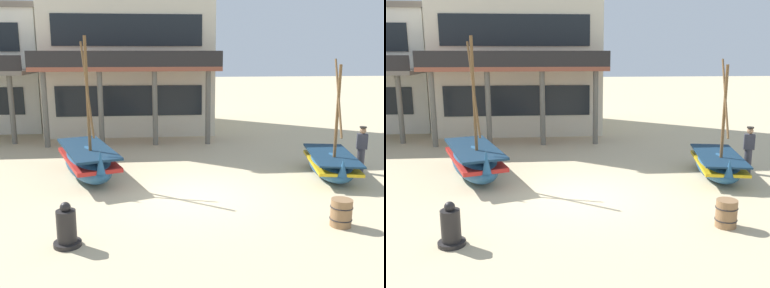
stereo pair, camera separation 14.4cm
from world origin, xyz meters
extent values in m
plane|color=#CCB78E|center=(0.00, 0.00, 0.00)|extent=(120.00, 120.00, 0.00)
ellipsoid|color=#23517A|center=(-3.47, 2.31, 0.54)|extent=(2.65, 4.27, 1.08)
cube|color=red|center=(-3.47, 2.31, 0.67)|extent=(2.61, 4.12, 0.13)
cube|color=#132C43|center=(-3.47, 2.31, 1.03)|extent=(2.66, 4.21, 0.08)
cone|color=#23517A|center=(-2.83, 0.48, 1.02)|extent=(0.35, 0.35, 0.75)
cylinder|color=brown|center=(-3.30, 1.83, 2.76)|extent=(0.10, 0.10, 4.01)
cylinder|color=brown|center=(-3.30, 1.83, 3.10)|extent=(0.53, 1.34, 3.01)
cube|color=brown|center=(-3.57, 2.59, 0.91)|extent=(1.30, 0.59, 0.06)
ellipsoid|color=#23517A|center=(4.91, 1.63, 0.40)|extent=(2.03, 3.65, 0.81)
cube|color=gold|center=(4.91, 1.63, 0.50)|extent=(2.02, 3.52, 0.10)
cube|color=#132C43|center=(4.91, 1.63, 0.77)|extent=(2.06, 3.59, 0.06)
cone|color=#23517A|center=(4.58, 0.01, 0.77)|extent=(0.32, 0.32, 0.56)
cylinder|color=brown|center=(4.83, 1.21, 2.22)|extent=(0.10, 0.10, 3.31)
cylinder|color=brown|center=(4.83, 1.21, 2.81)|extent=(0.40, 1.63, 2.45)
cube|color=brown|center=(4.97, 1.88, 0.69)|extent=(1.31, 0.42, 0.06)
cylinder|color=#33333D|center=(6.17, 1.99, 0.44)|extent=(0.26, 0.26, 0.88)
cube|color=#383842|center=(6.17, 1.99, 1.15)|extent=(0.41, 0.33, 0.54)
sphere|color=#A87A56|center=(6.17, 1.99, 1.54)|extent=(0.22, 0.22, 0.22)
cylinder|color=#2D2823|center=(6.17, 1.99, 1.66)|extent=(0.24, 0.24, 0.05)
cylinder|color=black|center=(-3.21, -3.05, 0.05)|extent=(0.62, 0.62, 0.10)
cylinder|color=black|center=(-3.21, -3.05, 0.47)|extent=(0.44, 0.44, 0.74)
sphere|color=black|center=(-3.21, -3.05, 0.92)|extent=(0.24, 0.24, 0.24)
cylinder|color=olive|center=(3.38, -2.58, 0.35)|extent=(0.52, 0.52, 0.70)
torus|color=black|center=(3.38, -2.58, 0.50)|extent=(0.56, 0.56, 0.03)
torus|color=black|center=(3.38, -2.58, 0.20)|extent=(0.56, 0.56, 0.03)
cube|color=beige|center=(-2.30, 12.47, 5.10)|extent=(8.57, 6.51, 10.19)
cube|color=black|center=(-2.30, 9.18, 1.87)|extent=(7.20, 0.06, 1.49)
cube|color=black|center=(-2.30, 9.18, 5.27)|extent=(7.20, 0.06, 1.49)
cube|color=brown|center=(-2.30, 8.13, 3.50)|extent=(8.57, 2.16, 0.20)
cylinder|color=#666056|center=(-5.97, 7.38, 1.70)|extent=(0.24, 0.24, 3.40)
cylinder|color=#666056|center=(-3.52, 7.38, 1.70)|extent=(0.24, 0.24, 3.40)
cylinder|color=#666056|center=(-1.07, 7.38, 1.70)|extent=(0.24, 0.24, 3.40)
cylinder|color=#666056|center=(1.38, 7.38, 1.70)|extent=(0.24, 0.24, 3.40)
cube|color=black|center=(-2.30, 7.10, 3.95)|extent=(8.57, 0.08, 0.70)
cylinder|color=#666056|center=(-7.69, 8.30, 1.60)|extent=(0.24, 0.24, 3.20)
camera|label=1|loc=(-1.31, -12.22, 4.29)|focal=40.11mm
camera|label=2|loc=(-1.17, -12.23, 4.29)|focal=40.11mm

